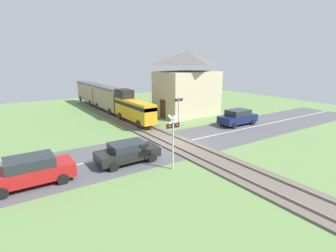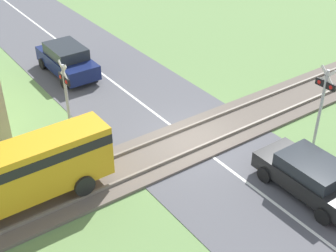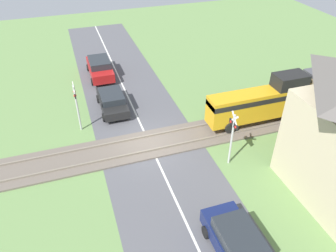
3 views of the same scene
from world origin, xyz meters
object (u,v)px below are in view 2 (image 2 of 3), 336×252
at_px(car_far_side, 67,60).
at_px(crossing_signal_east_approach, 66,92).
at_px(car_near_crossing, 311,176).
at_px(crossing_signal_west_approach, 323,97).

distance_m(car_far_side, crossing_signal_east_approach, 6.33).
relative_size(car_near_crossing, car_far_side, 0.97).
bearing_deg(car_near_crossing, crossing_signal_east_approach, 33.93).
height_order(car_near_crossing, crossing_signal_west_approach, crossing_signal_west_approach).
height_order(crossing_signal_west_approach, crossing_signal_east_approach, same).
bearing_deg(crossing_signal_west_approach, crossing_signal_east_approach, 52.01).
height_order(car_near_crossing, crossing_signal_east_approach, crossing_signal_east_approach).
xyz_separation_m(crossing_signal_west_approach, crossing_signal_east_approach, (6.16, 7.89, 0.00)).
bearing_deg(crossing_signal_east_approach, car_near_crossing, -146.07).
height_order(car_near_crossing, car_far_side, car_far_side).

